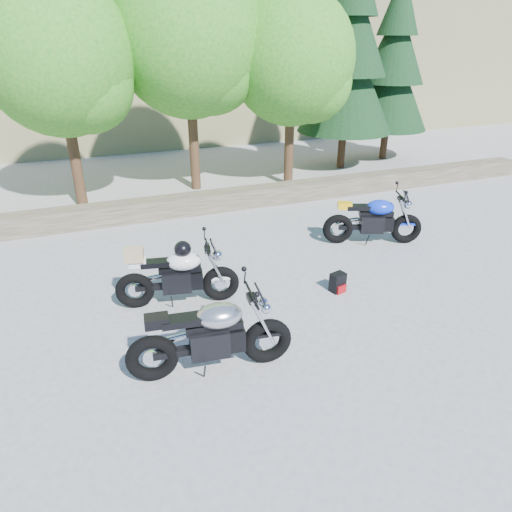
# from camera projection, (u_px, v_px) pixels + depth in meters

# --- Properties ---
(ground) EXTENTS (90.00, 90.00, 0.00)m
(ground) POSITION_uv_depth(u_px,v_px,m) (267.00, 325.00, 7.28)
(ground) COLOR gray
(ground) RESTS_ON ground
(stone_wall) EXTENTS (22.00, 0.55, 0.50)m
(stone_wall) POSITION_uv_depth(u_px,v_px,m) (186.00, 205.00, 11.80)
(stone_wall) COLOR #473C2F
(stone_wall) RESTS_ON ground
(tree_decid_left) EXTENTS (3.67, 3.67, 5.62)m
(tree_decid_left) POSITION_uv_depth(u_px,v_px,m) (63.00, 62.00, 10.93)
(tree_decid_left) COLOR #382314
(tree_decid_left) RESTS_ON ground
(tree_decid_mid) EXTENTS (4.08, 4.08, 6.24)m
(tree_decid_mid) POSITION_uv_depth(u_px,v_px,m) (192.00, 42.00, 12.17)
(tree_decid_mid) COLOR #382314
(tree_decid_mid) RESTS_ON ground
(tree_decid_right) EXTENTS (3.54, 3.54, 5.41)m
(tree_decid_right) POSITION_uv_depth(u_px,v_px,m) (296.00, 64.00, 12.81)
(tree_decid_right) COLOR #382314
(tree_decid_right) RESTS_ON ground
(conifer_near) EXTENTS (3.17, 3.17, 7.06)m
(conifer_near) POSITION_uv_depth(u_px,v_px,m) (349.00, 54.00, 14.61)
(conifer_near) COLOR #382314
(conifer_near) RESTS_ON ground
(conifer_far) EXTENTS (2.82, 2.82, 6.27)m
(conifer_far) POSITION_uv_depth(u_px,v_px,m) (393.00, 66.00, 16.01)
(conifer_far) COLOR #382314
(conifer_far) RESTS_ON ground
(silver_bike) EXTENTS (2.27, 0.72, 1.14)m
(silver_bike) POSITION_uv_depth(u_px,v_px,m) (212.00, 337.00, 6.07)
(silver_bike) COLOR black
(silver_bike) RESTS_ON ground
(white_bike) EXTENTS (2.08, 0.72, 1.16)m
(white_bike) POSITION_uv_depth(u_px,v_px,m) (177.00, 274.00, 7.65)
(white_bike) COLOR black
(white_bike) RESTS_ON ground
(blue_bike) EXTENTS (2.10, 0.99, 1.10)m
(blue_bike) POSITION_uv_depth(u_px,v_px,m) (374.00, 220.00, 9.99)
(blue_bike) COLOR black
(blue_bike) RESTS_ON ground
(backpack) EXTENTS (0.30, 0.27, 0.36)m
(backpack) POSITION_uv_depth(u_px,v_px,m) (338.00, 283.00, 8.20)
(backpack) COLOR black
(backpack) RESTS_ON ground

